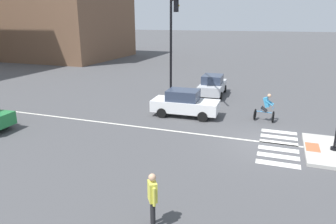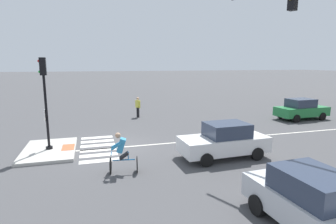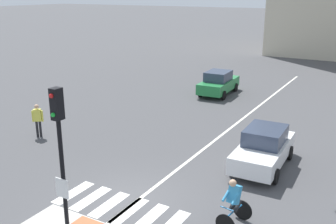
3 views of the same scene
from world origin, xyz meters
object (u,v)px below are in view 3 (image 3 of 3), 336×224
at_px(signal_pole, 61,153).
at_px(car_green_westbound_distant, 218,83).
at_px(pedestrian_at_curb_left, 38,118).
at_px(car_white_eastbound_mid, 264,148).
at_px(cyclist, 234,202).

distance_m(signal_pole, car_green_westbound_distant, 18.40).
distance_m(signal_pole, pedestrian_at_curb_left, 9.65).
distance_m(car_green_westbound_distant, pedestrian_at_curb_left, 12.99).
relative_size(car_white_eastbound_mid, cyclist, 2.47).
bearing_deg(pedestrian_at_curb_left, signal_pole, -37.62).
height_order(signal_pole, car_green_westbound_distant, signal_pole).
xyz_separation_m(car_green_westbound_distant, pedestrian_at_curb_left, (-4.35, -12.23, 0.17)).
xyz_separation_m(signal_pole, car_white_eastbound_mid, (3.15, 8.00, -2.04)).
xyz_separation_m(cyclist, pedestrian_at_curb_left, (-11.22, 2.58, 0.11)).
height_order(car_white_eastbound_mid, pedestrian_at_curb_left, pedestrian_at_curb_left).
distance_m(car_white_eastbound_mid, pedestrian_at_curb_left, 10.88).
bearing_deg(car_white_eastbound_mid, pedestrian_at_curb_left, -168.21).
distance_m(cyclist, pedestrian_at_curb_left, 11.51).
relative_size(car_green_westbound_distant, cyclist, 2.49).
bearing_deg(signal_pole, cyclist, 40.74).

